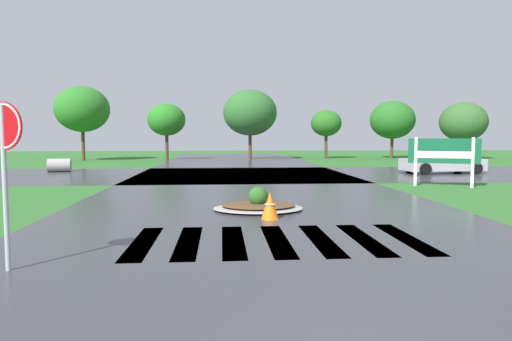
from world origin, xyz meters
name	(u,v)px	position (x,y,z in m)	size (l,w,h in m)	color
asphalt_roadway	(259,207)	(0.00, 10.00, 0.00)	(11.50, 80.00, 0.01)	#35353A
asphalt_cross_road	(242,174)	(0.00, 21.44, 0.00)	(90.00, 10.35, 0.01)	#35353A
crosswalk_stripes	(277,240)	(0.00, 5.54, 0.00)	(5.85, 2.97, 0.01)	white
stop_sign	(3,146)	(-4.51, 3.79, 1.99)	(0.71, 0.31, 2.67)	#B2B5BA
estate_billboard	(444,153)	(8.11, 14.82, 1.39)	(2.60, 1.24, 2.06)	white
median_island	(258,205)	(-0.08, 9.38, 0.14)	(2.58, 2.04, 0.68)	#9E9B93
car_white_sedan	(441,163)	(11.27, 21.37, 0.59)	(4.56, 2.28, 1.26)	#B7B7BF
drainage_pipe_stack	(60,165)	(-10.65, 24.13, 0.39)	(1.37, 0.97, 0.78)	#9E9B93
traffic_cone	(270,206)	(0.10, 7.93, 0.34)	(0.45, 0.45, 0.71)	orange
background_treeline	(274,116)	(3.56, 36.82, 3.83)	(37.83, 5.92, 6.29)	#4C3823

